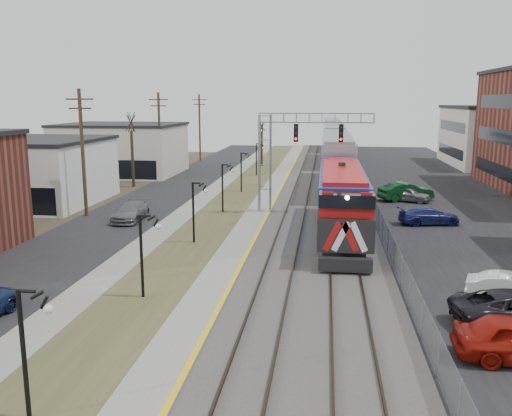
# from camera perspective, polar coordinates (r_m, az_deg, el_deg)

# --- Properties ---
(ground) EXTENTS (160.00, 160.00, 0.00)m
(ground) POSITION_cam_1_polar(r_m,az_deg,el_deg) (18.28, -7.82, -18.74)
(ground) COLOR #473D2D
(ground) RESTS_ON ground
(street_west) EXTENTS (7.00, 120.00, 0.04)m
(street_west) POSITION_cam_1_polar(r_m,az_deg,el_deg) (53.46, -10.03, 1.31)
(street_west) COLOR black
(street_west) RESTS_ON ground
(sidewalk) EXTENTS (2.00, 120.00, 0.08)m
(sidewalk) POSITION_cam_1_polar(r_m,az_deg,el_deg) (52.30, -5.32, 1.23)
(sidewalk) COLOR gray
(sidewalk) RESTS_ON ground
(grass_median) EXTENTS (4.00, 120.00, 0.06)m
(grass_median) POSITION_cam_1_polar(r_m,az_deg,el_deg) (51.73, -2.07, 1.15)
(grass_median) COLOR #3F4625
(grass_median) RESTS_ON ground
(platform) EXTENTS (2.00, 120.00, 0.24)m
(platform) POSITION_cam_1_polar(r_m,az_deg,el_deg) (51.32, 1.24, 1.18)
(platform) COLOR gray
(platform) RESTS_ON ground
(ballast_bed) EXTENTS (8.00, 120.00, 0.20)m
(ballast_bed) POSITION_cam_1_polar(r_m,az_deg,el_deg) (51.05, 6.83, 1.02)
(ballast_bed) COLOR #595651
(ballast_bed) RESTS_ON ground
(parking_lot) EXTENTS (16.00, 120.00, 0.04)m
(parking_lot) POSITION_cam_1_polar(r_m,az_deg,el_deg) (52.38, 20.07, 0.58)
(parking_lot) COLOR black
(parking_lot) RESTS_ON ground
(platform_edge) EXTENTS (0.24, 120.00, 0.01)m
(platform_edge) POSITION_cam_1_polar(r_m,az_deg,el_deg) (51.21, 2.22, 1.29)
(platform_edge) COLOR gold
(platform_edge) RESTS_ON platform
(track_near) EXTENTS (1.58, 120.00, 0.15)m
(track_near) POSITION_cam_1_polar(r_m,az_deg,el_deg) (51.07, 4.59, 1.27)
(track_near) COLOR #2D2119
(track_near) RESTS_ON ballast_bed
(track_far) EXTENTS (1.58, 120.00, 0.15)m
(track_far) POSITION_cam_1_polar(r_m,az_deg,el_deg) (51.03, 8.52, 1.17)
(track_far) COLOR #2D2119
(track_far) RESTS_ON ballast_bed
(train) EXTENTS (3.00, 85.85, 5.33)m
(train) POSITION_cam_1_polar(r_m,az_deg,el_deg) (72.17, 8.26, 6.23)
(train) COLOR #1636B3
(train) RESTS_ON ground
(signal_gantry) EXTENTS (9.00, 1.07, 8.15)m
(signal_gantry) POSITION_cam_1_polar(r_m,az_deg,el_deg) (43.49, 3.21, 6.61)
(signal_gantry) COLOR gray
(signal_gantry) RESTS_ON ground
(lampposts) EXTENTS (0.14, 62.14, 4.00)m
(lampposts) POSITION_cam_1_polar(r_m,az_deg,el_deg) (35.27, -6.50, -0.43)
(lampposts) COLOR black
(lampposts) RESTS_ON ground
(utility_poles) EXTENTS (0.28, 80.28, 10.00)m
(utility_poles) POSITION_cam_1_polar(r_m,az_deg,el_deg) (44.62, -17.77, 5.45)
(utility_poles) COLOR #4C3823
(utility_poles) RESTS_ON ground
(fence) EXTENTS (0.04, 120.00, 1.60)m
(fence) POSITION_cam_1_polar(r_m,az_deg,el_deg) (51.07, 11.56, 1.68)
(fence) COLOR gray
(fence) RESTS_ON ground
(buildings_west) EXTENTS (14.00, 67.00, 7.00)m
(buildings_west) POSITION_cam_1_polar(r_m,az_deg,el_deg) (47.27, -25.20, 2.78)
(buildings_west) COLOR beige
(buildings_west) RESTS_ON ground
(bare_trees) EXTENTS (12.30, 42.30, 5.95)m
(bare_trees) POSITION_cam_1_polar(r_m,az_deg,el_deg) (57.12, -10.08, 4.65)
(bare_trees) COLOR #382D23
(bare_trees) RESTS_ON ground
(car_lot_b) EXTENTS (4.17, 2.51, 1.30)m
(car_lot_b) POSITION_cam_1_polar(r_m,az_deg,el_deg) (27.49, 25.34, -7.78)
(car_lot_b) COLOR white
(car_lot_b) RESTS_ON ground
(car_lot_d) EXTENTS (4.69, 2.59, 1.29)m
(car_lot_d) POSITION_cam_1_polar(r_m,az_deg,el_deg) (42.23, 17.76, -0.84)
(car_lot_d) COLOR navy
(car_lot_d) RESTS_ON ground
(car_lot_e) EXTENTS (4.35, 2.99, 1.38)m
(car_lot_e) POSITION_cam_1_polar(r_m,az_deg,el_deg) (51.20, 15.65, 1.38)
(car_lot_e) COLOR gray
(car_lot_e) RESTS_ON ground
(car_lot_f) EXTENTS (5.30, 3.52, 1.65)m
(car_lot_f) POSITION_cam_1_polar(r_m,az_deg,el_deg) (51.72, 15.49, 1.64)
(car_lot_f) COLOR #0D421C
(car_lot_f) RESTS_ON ground
(car_street_b) EXTENTS (2.12, 4.86, 1.39)m
(car_street_b) POSITION_cam_1_polar(r_m,az_deg,el_deg) (42.64, -13.07, -0.41)
(car_street_b) COLOR slate
(car_street_b) RESTS_ON ground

